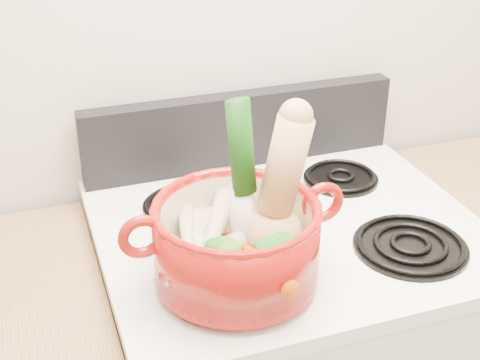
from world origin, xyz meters
name	(u,v)px	position (x,y,z in m)	size (l,w,h in m)	color
wall_back	(234,16)	(0.00, 1.75, 1.30)	(3.50, 0.02, 2.60)	beige
cooktop	(289,230)	(0.00, 1.40, 0.93)	(0.78, 0.67, 0.03)	white
control_backsplash	(241,129)	(0.00, 1.70, 1.04)	(0.76, 0.05, 0.18)	black
burner_front_left	(226,284)	(-0.19, 1.24, 0.96)	(0.22, 0.22, 0.02)	black
burner_front_right	(411,245)	(0.19, 1.24, 0.96)	(0.22, 0.22, 0.02)	black
burner_back_left	(183,204)	(-0.19, 1.54, 0.96)	(0.17, 0.17, 0.02)	black
burner_back_right	(341,177)	(0.19, 1.54, 0.96)	(0.17, 0.17, 0.02)	black
dutch_oven	(236,243)	(-0.17, 1.24, 1.04)	(0.29, 0.29, 0.14)	#950E09
pot_handle_left	(142,237)	(-0.33, 1.24, 1.09)	(0.08, 0.08, 0.02)	#950E09
pot_handle_right	(323,202)	(0.00, 1.25, 1.09)	(0.08, 0.08, 0.02)	#950E09
squash	(274,190)	(-0.10, 1.24, 1.13)	(0.11, 0.11, 0.27)	tan
leek	(243,180)	(-0.15, 1.27, 1.15)	(0.05, 0.05, 0.30)	silver
ginger	(216,221)	(-0.17, 1.35, 1.02)	(0.09, 0.07, 0.05)	tan
parsnip_0	(207,253)	(-0.22, 1.26, 1.02)	(0.04, 0.04, 0.19)	beige
parsnip_1	(184,248)	(-0.26, 1.28, 1.03)	(0.04, 0.04, 0.18)	beige
parsnip_2	(199,245)	(-0.23, 1.28, 1.03)	(0.04, 0.04, 0.17)	beige
parsnip_3	(205,259)	(-0.23, 1.22, 1.04)	(0.04, 0.04, 0.16)	beige
parsnip_4	(187,234)	(-0.24, 1.30, 1.04)	(0.04, 0.04, 0.19)	beige
parsnip_5	(213,235)	(-0.20, 1.27, 1.05)	(0.04, 0.04, 0.23)	beige
carrot_0	(235,267)	(-0.19, 1.20, 1.02)	(0.04, 0.04, 0.18)	#C15109
carrot_1	(216,265)	(-0.21, 1.22, 1.02)	(0.03, 0.03, 0.14)	red
carrot_2	(259,263)	(-0.15, 1.19, 1.03)	(0.04, 0.04, 0.19)	#BF5909
carrot_3	(229,264)	(-0.20, 1.20, 1.03)	(0.03, 0.03, 0.13)	#D5530A
carrot_4	(228,264)	(-0.20, 1.19, 1.04)	(0.03, 0.03, 0.15)	#BA4809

